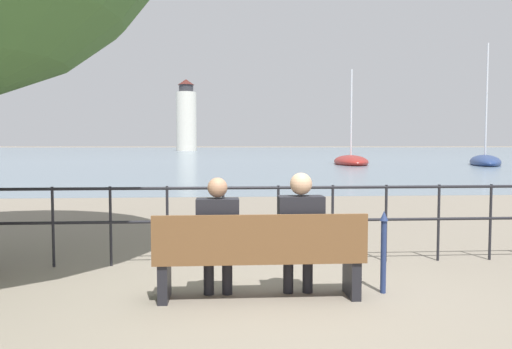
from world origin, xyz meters
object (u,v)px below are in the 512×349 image
(sailboat_0, at_px, (485,161))
(sailboat_1, at_px, (351,161))
(seated_person_right, at_px, (300,229))
(harbor_lighthouse, at_px, (186,118))
(park_bench, at_px, (260,257))
(closed_umbrella, at_px, (384,247))
(seated_person_left, at_px, (218,232))

(sailboat_0, bearing_deg, sailboat_1, -165.10)
(seated_person_right, height_order, harbor_lighthouse, harbor_lighthouse)
(park_bench, distance_m, seated_person_right, 0.51)
(seated_person_right, height_order, closed_umbrella, seated_person_right)
(seated_person_right, height_order, sailboat_0, sailboat_0)
(closed_umbrella, distance_m, sailboat_0, 38.30)
(seated_person_right, xyz_separation_m, sailboat_1, (9.68, 34.91, -0.48))
(harbor_lighthouse, bearing_deg, seated_person_right, -85.47)
(closed_umbrella, height_order, harbor_lighthouse, harbor_lighthouse)
(sailboat_1, bearing_deg, sailboat_0, -2.06)
(seated_person_right, relative_size, sailboat_1, 0.16)
(park_bench, bearing_deg, sailboat_0, 58.34)
(seated_person_right, bearing_deg, closed_umbrella, 4.45)
(closed_umbrella, height_order, sailboat_1, sailboat_1)
(sailboat_1, bearing_deg, closed_umbrella, -96.98)
(closed_umbrella, relative_size, sailboat_1, 0.11)
(park_bench, relative_size, sailboat_1, 0.27)
(park_bench, bearing_deg, harbor_lighthouse, 94.33)
(seated_person_left, bearing_deg, sailboat_1, 73.20)
(harbor_lighthouse, bearing_deg, sailboat_0, -72.10)
(park_bench, distance_m, closed_umbrella, 1.35)
(harbor_lighthouse, bearing_deg, seated_person_left, -85.86)
(park_bench, relative_size, sailboat_0, 0.22)
(park_bench, distance_m, seated_person_left, 0.50)
(seated_person_left, relative_size, sailboat_1, 0.16)
(park_bench, height_order, sailboat_1, sailboat_1)
(seated_person_left, distance_m, sailboat_0, 39.28)
(sailboat_1, distance_m, harbor_lighthouse, 94.00)
(closed_umbrella, relative_size, harbor_lighthouse, 0.05)
(seated_person_left, height_order, harbor_lighthouse, harbor_lighthouse)
(park_bench, relative_size, harbor_lighthouse, 0.12)
(park_bench, xyz_separation_m, sailboat_0, (20.53, 33.29, -0.18))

